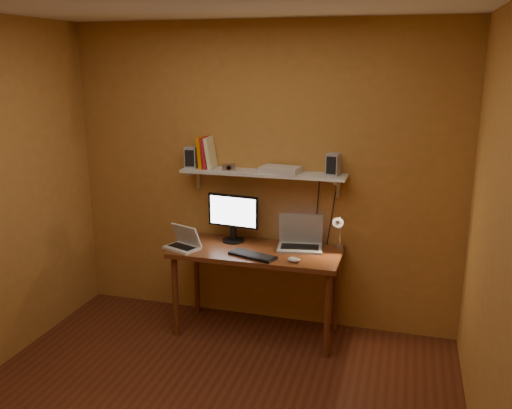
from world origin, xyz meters
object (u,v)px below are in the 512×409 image
(wall_shelf, at_px, (263,173))
(speaker_left, at_px, (191,157))
(netbook, at_px, (184,242))
(shelf_camera, at_px, (229,167))
(mouse, at_px, (294,260))
(monitor, at_px, (233,215))
(router, at_px, (280,170))
(desk_lamp, at_px, (339,228))
(desk, at_px, (257,259))
(speaker_right, at_px, (333,164))
(keyboard, at_px, (252,255))
(laptop, at_px, (300,239))

(wall_shelf, height_order, speaker_left, speaker_left)
(netbook, bearing_deg, shelf_camera, 59.99)
(mouse, distance_m, speaker_left, 1.28)
(monitor, bearing_deg, router, 8.91)
(netbook, relative_size, speaker_left, 1.83)
(desk_lamp, bearing_deg, shelf_camera, 179.94)
(desk, relative_size, shelf_camera, 12.24)
(speaker_left, bearing_deg, monitor, -10.40)
(desk_lamp, bearing_deg, mouse, -133.45)
(speaker_left, distance_m, speaker_right, 1.22)
(monitor, height_order, router, router)
(keyboard, bearing_deg, speaker_right, 51.84)
(wall_shelf, height_order, netbook, wall_shelf)
(laptop, bearing_deg, desk_lamp, -14.82)
(desk, relative_size, mouse, 13.23)
(wall_shelf, distance_m, netbook, 0.87)
(speaker_right, relative_size, shelf_camera, 1.56)
(wall_shelf, bearing_deg, desk_lamp, -5.88)
(netbook, height_order, shelf_camera, shelf_camera)
(wall_shelf, relative_size, desk_lamp, 3.73)
(desk_lamp, relative_size, speaker_right, 2.11)
(monitor, bearing_deg, netbook, -133.31)
(keyboard, height_order, desk_lamp, desk_lamp)
(netbook, distance_m, mouse, 0.96)
(desk, xyz_separation_m, speaker_left, (-0.64, 0.20, 0.80))
(keyboard, height_order, speaker_right, speaker_right)
(wall_shelf, relative_size, speaker_left, 7.78)
(wall_shelf, height_order, speaker_right, speaker_right)
(mouse, relative_size, speaker_right, 0.59)
(desk, bearing_deg, mouse, -28.20)
(wall_shelf, distance_m, mouse, 0.79)
(monitor, relative_size, speaker_left, 2.54)
(router, bearing_deg, mouse, -60.71)
(keyboard, xyz_separation_m, mouse, (0.35, -0.03, 0.01))
(mouse, height_order, speaker_left, speaker_left)
(mouse, relative_size, desk_lamp, 0.28)
(mouse, bearing_deg, netbook, -171.58)
(speaker_right, xyz_separation_m, router, (-0.43, -0.03, -0.06))
(wall_shelf, relative_size, shelf_camera, 12.24)
(laptop, relative_size, mouse, 3.78)
(keyboard, relative_size, desk_lamp, 1.06)
(shelf_camera, bearing_deg, speaker_left, 169.39)
(laptop, height_order, speaker_right, speaker_right)
(desk, relative_size, speaker_left, 7.78)
(laptop, bearing_deg, mouse, -94.51)
(laptop, distance_m, mouse, 0.36)
(netbook, distance_m, router, 1.00)
(wall_shelf, distance_m, router, 0.16)
(monitor, distance_m, desk_lamp, 0.92)
(netbook, bearing_deg, mouse, 17.74)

